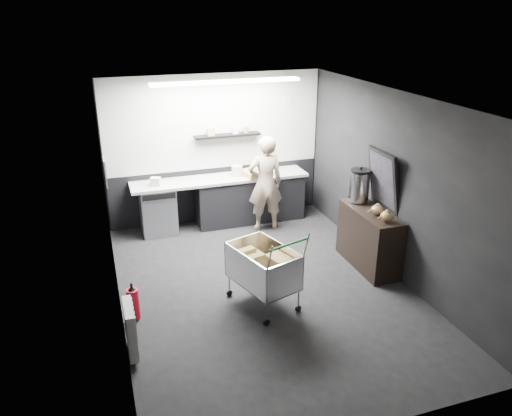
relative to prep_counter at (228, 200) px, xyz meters
name	(u,v)px	position (x,y,z in m)	size (l,w,h in m)	color
floor	(264,288)	(-0.14, -2.42, -0.46)	(5.50, 5.50, 0.00)	black
ceiling	(266,100)	(-0.14, -2.42, 2.24)	(5.50, 5.50, 0.00)	silver
wall_back	(215,149)	(-0.14, 0.33, 0.89)	(5.50, 5.50, 0.00)	black
wall_front	(371,312)	(-0.14, -5.17, 0.89)	(5.50, 5.50, 0.00)	black
wall_left	(111,220)	(-2.14, -2.42, 0.89)	(5.50, 5.50, 0.00)	black
wall_right	(394,185)	(1.86, -2.42, 0.89)	(5.50, 5.50, 0.00)	black
kitchen_wall_panel	(215,122)	(-0.14, 0.31, 1.39)	(3.95, 0.02, 1.70)	beige
dado_panel	(217,193)	(-0.14, 0.31, 0.04)	(3.95, 0.02, 1.00)	black
floating_shelf	(227,135)	(0.06, 0.20, 1.16)	(1.20, 0.22, 0.04)	black
wall_clock	(288,101)	(1.26, 0.30, 1.69)	(0.20, 0.20, 0.03)	silver
poster	(105,173)	(-2.12, -1.12, 1.09)	(0.02, 0.30, 0.40)	white
poster_red_band	(105,168)	(-2.11, -1.12, 1.16)	(0.01, 0.22, 0.10)	red
radiator	(130,329)	(-2.08, -3.32, -0.11)	(0.10, 0.50, 0.60)	silver
ceiling_strip	(226,82)	(-0.14, -0.57, 2.21)	(2.40, 0.20, 0.04)	white
prep_counter	(228,200)	(0.00, 0.00, 0.00)	(3.20, 0.61, 0.90)	black
person	(265,183)	(0.57, -0.45, 0.41)	(0.63, 0.41, 1.73)	beige
shopping_cart	(263,269)	(-0.29, -2.79, 0.08)	(0.89, 1.19, 1.12)	silver
sideboard	(369,231)	(1.63, -2.24, 0.12)	(0.52, 1.22, 1.83)	black
fire_extinguisher	(133,303)	(-1.99, -2.61, -0.21)	(0.15, 0.15, 0.51)	red
cardboard_box	(256,172)	(0.53, -0.05, 0.49)	(0.51, 0.39, 0.10)	#9A8252
pink_tub	(237,171)	(0.18, 0.00, 0.54)	(0.20, 0.20, 0.20)	beige
white_container	(156,182)	(-1.29, -0.05, 0.51)	(0.16, 0.12, 0.14)	silver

